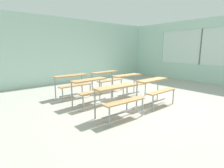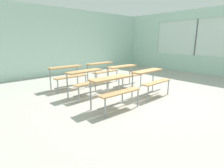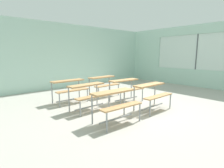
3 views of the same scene
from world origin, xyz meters
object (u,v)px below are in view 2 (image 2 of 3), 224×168
Objects in this scene: desk_bench_r0c0 at (114,85)px; desk_bench_r1c0 at (87,77)px; desk_bench_r0c1 at (151,77)px; desk_bench_r1c1 at (124,71)px; desk_bench_r2c0 at (68,72)px; desk_bench_r2c1 at (102,68)px.

desk_bench_r0c0 and desk_bench_r1c0 have the same top height.
desk_bench_r0c1 is 0.98× the size of desk_bench_r1c1.
desk_bench_r1c1 is 1.88m from desk_bench_r2c0.
desk_bench_r0c0 is 1.20m from desk_bench_r1c0.
desk_bench_r2c1 is (1.43, -0.02, 0.00)m from desk_bench_r2c0.
desk_bench_r0c0 is 2.69m from desk_bench_r2c1.
desk_bench_r0c1 and desk_bench_r1c1 have the same top height.
desk_bench_r0c0 is at bearing -139.92° from desk_bench_r1c1.
desk_bench_r1c0 is (-1.39, 1.18, 0.00)m from desk_bench_r0c1.
desk_bench_r2c0 is (-1.43, 2.27, 0.00)m from desk_bench_r0c1.
desk_bench_r0c1 and desk_bench_r2c0 have the same top height.
desk_bench_r0c1 is at bearing -91.60° from desk_bench_r2c1.
desk_bench_r1c0 is at bearing -179.52° from desk_bench_r1c1.
desk_bench_r1c0 is (0.04, 1.20, 0.00)m from desk_bench_r0c0.
desk_bench_r1c1 is at bearing -88.60° from desk_bench_r2c1.
desk_bench_r1c1 is 1.02× the size of desk_bench_r2c0.
desk_bench_r0c1 and desk_bench_r2c1 have the same top height.
desk_bench_r1c1 is (1.46, -0.06, 0.00)m from desk_bench_r1c0.
desk_bench_r2c0 is 0.99× the size of desk_bench_r2c1.
desk_bench_r2c0 is at bearing 177.67° from desk_bench_r2c1.
desk_bench_r0c0 is at bearing -94.84° from desk_bench_r1c0.
desk_bench_r2c1 is at bearing 95.74° from desk_bench_r1c1.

